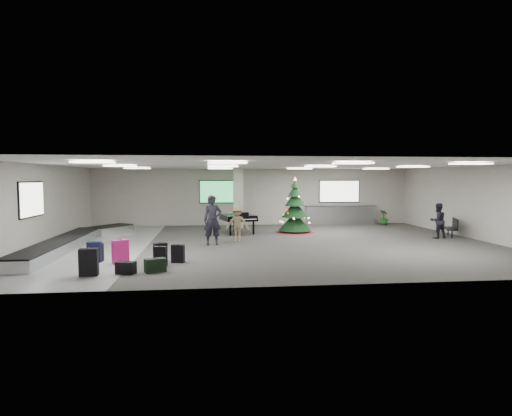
{
  "coord_description": "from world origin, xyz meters",
  "views": [
    {
      "loc": [
        -2.59,
        -17.24,
        2.67
      ],
      "look_at": [
        -0.55,
        1.0,
        1.38
      ],
      "focal_mm": 30.0,
      "sensor_mm": 36.0,
      "label": 1
    }
  ],
  "objects": [
    {
      "name": "traveler_b",
      "position": [
        -1.39,
        0.53,
        0.76
      ],
      "size": [
        1.07,
        0.74,
        1.52
      ],
      "primitive_type": "imported",
      "rotation": [
        0.0,
        0.0,
        -0.19
      ],
      "color": "#7E6F4E",
      "rests_on": "ground"
    },
    {
      "name": "traveler_bench",
      "position": [
        7.5,
        0.57,
        0.78
      ],
      "size": [
        0.83,
        0.69,
        1.56
      ],
      "primitive_type": "imported",
      "rotation": [
        0.0,
        0.0,
        3.27
      ],
      "color": "black",
      "rests_on": "ground"
    },
    {
      "name": "pink_suitcase",
      "position": [
        -5.33,
        -3.65,
        0.37
      ],
      "size": [
        0.55,
        0.46,
        0.77
      ],
      "rotation": [
        0.0,
        0.0,
        0.49
      ],
      "color": "#D21B74",
      "rests_on": "ground"
    },
    {
      "name": "suitcase_0",
      "position": [
        -5.84,
        -5.31,
        0.38
      ],
      "size": [
        0.5,
        0.3,
        0.78
      ],
      "rotation": [
        0.0,
        0.0,
        0.05
      ],
      "color": "black",
      "rests_on": "ground"
    },
    {
      "name": "baggage_carousel",
      "position": [
        -7.84,
        -0.08,
        0.21
      ],
      "size": [
        2.28,
        9.71,
        0.43
      ],
      "color": "silver",
      "rests_on": "ground"
    },
    {
      "name": "suitcase_8",
      "position": [
        -6.15,
        -3.23,
        0.29
      ],
      "size": [
        0.4,
        0.23,
        0.6
      ],
      "rotation": [
        0.0,
        0.0,
        -0.01
      ],
      "color": "black",
      "rests_on": "ground"
    },
    {
      "name": "suitcase_7",
      "position": [
        -3.56,
        -3.69,
        0.29
      ],
      "size": [
        0.43,
        0.3,
        0.59
      ],
      "rotation": [
        0.0,
        0.0,
        -0.24
      ],
      "color": "black",
      "rests_on": "ground"
    },
    {
      "name": "potted_plant_right",
      "position": [
        7.33,
        5.99,
        0.43
      ],
      "size": [
        0.65,
        0.65,
        0.87
      ],
      "primitive_type": "imported",
      "rotation": [
        0.0,
        0.0,
        2.04
      ],
      "color": "#183812",
      "rests_on": "ground"
    },
    {
      "name": "green_duffel",
      "position": [
        -4.11,
        -4.99,
        0.19
      ],
      "size": [
        0.65,
        0.49,
        0.4
      ],
      "rotation": [
        0.0,
        0.0,
        0.41
      ],
      "color": "black",
      "rests_on": "ground"
    },
    {
      "name": "traveler_a",
      "position": [
        -2.43,
        -0.23,
        0.99
      ],
      "size": [
        0.78,
        0.56,
        1.99
      ],
      "primitive_type": "imported",
      "rotation": [
        0.0,
        0.0,
        0.13
      ],
      "color": "black",
      "rests_on": "ground"
    },
    {
      "name": "black_duffel",
      "position": [
        -4.89,
        -5.15,
        0.17
      ],
      "size": [
        0.59,
        0.44,
        0.36
      ],
      "rotation": [
        0.0,
        0.0,
        -0.34
      ],
      "color": "black",
      "rests_on": "ground"
    },
    {
      "name": "grand_piano",
      "position": [
        -1.16,
        3.23,
        0.76
      ],
      "size": [
        1.79,
        2.13,
        1.07
      ],
      "rotation": [
        0.0,
        0.0,
        0.22
      ],
      "color": "black",
      "rests_on": "ground"
    },
    {
      "name": "suitcase_3",
      "position": [
        -4.12,
        -3.56,
        0.31
      ],
      "size": [
        0.47,
        0.36,
        0.64
      ],
      "rotation": [
        0.0,
        0.0,
        0.37
      ],
      "color": "black",
      "rests_on": "ground"
    },
    {
      "name": "service_counter",
      "position": [
        5.0,
        6.65,
        0.55
      ],
      "size": [
        4.05,
        0.65,
        1.08
      ],
      "color": "silver",
      "rests_on": "ground"
    },
    {
      "name": "room_envelope",
      "position": [
        -0.38,
        0.67,
        2.33
      ],
      "size": [
        18.02,
        14.02,
        3.21
      ],
      "color": "#9E9A90",
      "rests_on": "ground"
    },
    {
      "name": "christmas_tree",
      "position": [
        1.62,
        3.3,
        0.94
      ],
      "size": [
        1.92,
        1.92,
        2.73
      ],
      "color": "maroon",
      "rests_on": "ground"
    },
    {
      "name": "navy_suitcase",
      "position": [
        -6.19,
        -3.36,
        0.33
      ],
      "size": [
        0.43,
        0.25,
        0.68
      ],
      "rotation": [
        0.0,
        0.0,
        0.01
      ],
      "color": "black",
      "rests_on": "ground"
    },
    {
      "name": "bench",
      "position": [
        8.45,
        1.01,
        0.48
      ],
      "size": [
        0.94,
        1.41,
        0.85
      ],
      "rotation": [
        0.0,
        0.0,
        -0.39
      ],
      "color": "black",
      "rests_on": "ground"
    },
    {
      "name": "potted_plant_left",
      "position": [
        2.42,
        5.79,
        0.38
      ],
      "size": [
        0.52,
        0.53,
        0.76
      ],
      "primitive_type": "imported",
      "rotation": [
        0.0,
        0.0,
        0.88
      ],
      "color": "#183812",
      "rests_on": "ground"
    },
    {
      "name": "ground",
      "position": [
        0.0,
        0.0,
        0.0
      ],
      "size": [
        18.0,
        18.0,
        0.0
      ],
      "primitive_type": "plane",
      "color": "#34332F",
      "rests_on": "ground"
    },
    {
      "name": "suitcase_1",
      "position": [
        -4.05,
        -4.18,
        0.3
      ],
      "size": [
        0.43,
        0.29,
        0.62
      ],
      "rotation": [
        0.0,
        0.0,
        -0.23
      ],
      "color": "black",
      "rests_on": "ground"
    }
  ]
}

